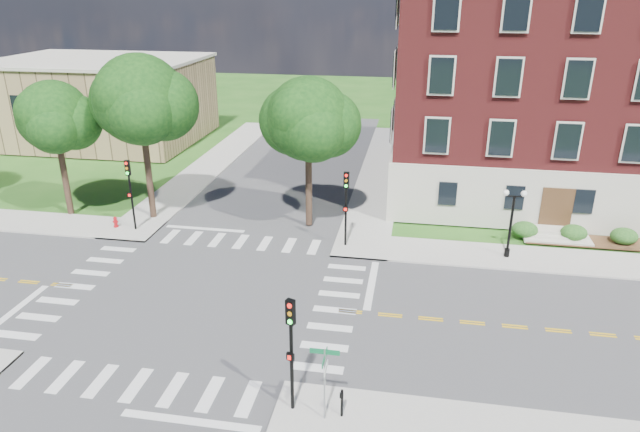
% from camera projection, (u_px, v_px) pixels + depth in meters
% --- Properties ---
extents(ground, '(160.00, 160.00, 0.00)m').
position_uv_depth(ground, '(200.00, 298.00, 30.06)').
color(ground, '#235618').
rests_on(ground, ground).
extents(road_ew, '(90.00, 12.00, 0.01)m').
position_uv_depth(road_ew, '(200.00, 298.00, 30.05)').
color(road_ew, '#3D3D3F').
rests_on(road_ew, ground).
extents(road_ns, '(12.00, 90.00, 0.01)m').
position_uv_depth(road_ns, '(200.00, 298.00, 30.05)').
color(road_ns, '#3D3D3F').
rests_on(road_ns, ground).
extents(sidewalk_ne, '(34.00, 34.00, 0.12)m').
position_uv_depth(sidewalk_ne, '(476.00, 210.00, 41.62)').
color(sidewalk_ne, '#9E9B93').
rests_on(sidewalk_ne, ground).
extents(sidewalk_nw, '(34.00, 34.00, 0.12)m').
position_uv_depth(sidewalk_nw, '(90.00, 187.00, 46.52)').
color(sidewalk_nw, '#9E9B93').
rests_on(sidewalk_nw, ground).
extents(crosswalk_east, '(2.20, 10.20, 0.02)m').
position_uv_depth(crosswalk_east, '(335.00, 310.00, 28.91)').
color(crosswalk_east, silver).
rests_on(crosswalk_east, ground).
extents(stop_bar_east, '(0.40, 5.50, 0.00)m').
position_uv_depth(stop_bar_east, '(371.00, 285.00, 31.39)').
color(stop_bar_east, silver).
rests_on(stop_bar_east, ground).
extents(main_building, '(30.60, 22.40, 16.50)m').
position_uv_depth(main_building, '(598.00, 84.00, 43.18)').
color(main_building, beige).
rests_on(main_building, ground).
extents(secondary_building, '(20.40, 15.40, 8.30)m').
position_uv_depth(secondary_building, '(101.00, 100.00, 59.35)').
color(secondary_building, olive).
rests_on(secondary_building, ground).
extents(tree_b, '(4.83, 4.83, 9.43)m').
position_uv_depth(tree_b, '(54.00, 117.00, 38.33)').
color(tree_b, '#2F2417').
rests_on(tree_b, ground).
extents(tree_c, '(5.98, 5.98, 11.25)m').
position_uv_depth(tree_c, '(140.00, 100.00, 37.26)').
color(tree_c, '#2F2417').
rests_on(tree_c, ground).
extents(tree_d, '(5.41, 5.41, 10.00)m').
position_uv_depth(tree_d, '(308.00, 119.00, 36.31)').
color(tree_d, '#2F2417').
rests_on(tree_d, ground).
extents(traffic_signal_se, '(0.38, 0.45, 4.80)m').
position_uv_depth(traffic_signal_se, '(291.00, 341.00, 20.91)').
color(traffic_signal_se, black).
rests_on(traffic_signal_se, ground).
extents(traffic_signal_ne, '(0.34, 0.38, 4.80)m').
position_uv_depth(traffic_signal_ne, '(346.00, 199.00, 34.78)').
color(traffic_signal_ne, black).
rests_on(traffic_signal_ne, ground).
extents(traffic_signal_nw, '(0.36, 0.42, 4.80)m').
position_uv_depth(traffic_signal_nw, '(130.00, 186.00, 37.10)').
color(traffic_signal_nw, black).
rests_on(traffic_signal_nw, ground).
extents(twin_lamp_west, '(1.36, 0.36, 4.23)m').
position_uv_depth(twin_lamp_west, '(511.00, 220.00, 33.52)').
color(twin_lamp_west, black).
rests_on(twin_lamp_west, ground).
extents(street_sign_pole, '(1.10, 1.10, 3.10)m').
position_uv_depth(street_sign_pole, '(325.00, 370.00, 20.72)').
color(street_sign_pole, gray).
rests_on(street_sign_pole, ground).
extents(push_button_post, '(0.14, 0.21, 1.20)m').
position_uv_depth(push_button_post, '(342.00, 402.00, 21.39)').
color(push_button_post, black).
rests_on(push_button_post, ground).
extents(fire_hydrant, '(0.35, 0.35, 0.75)m').
position_uv_depth(fire_hydrant, '(116.00, 222.00, 38.48)').
color(fire_hydrant, '#A00C11').
rests_on(fire_hydrant, ground).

